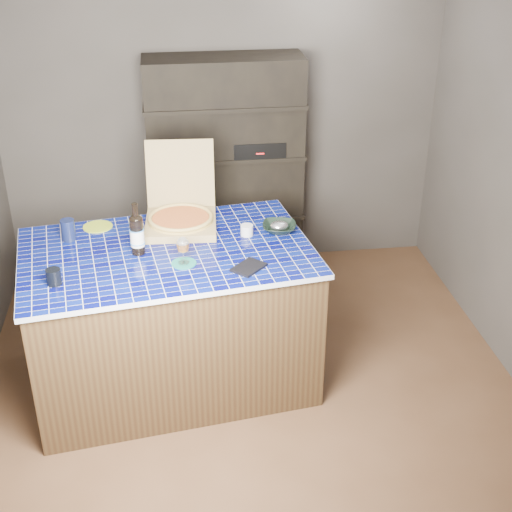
{
  "coord_description": "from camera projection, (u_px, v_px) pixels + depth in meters",
  "views": [
    {
      "loc": [
        -0.45,
        -3.77,
        2.96
      ],
      "look_at": [
        0.04,
        0.0,
        0.94
      ],
      "focal_mm": 50.0,
      "sensor_mm": 36.0,
      "label": 1
    }
  ],
  "objects": [
    {
      "name": "teal_trivet",
      "position": [
        184.0,
        263.0,
        4.17
      ],
      "size": [
        0.15,
        0.15,
        0.01
      ],
      "primitive_type": "cylinder",
      "color": "#157062",
      "rests_on": "kitchen_island"
    },
    {
      "name": "room",
      "position": [
        249.0,
        210.0,
        4.15
      ],
      "size": [
        3.5,
        3.5,
        3.5
      ],
      "color": "brown",
      "rests_on": "ground"
    },
    {
      "name": "wine_glass",
      "position": [
        183.0,
        246.0,
        4.12
      ],
      "size": [
        0.07,
        0.07,
        0.17
      ],
      "color": "white",
      "rests_on": "teal_trivet"
    },
    {
      "name": "navy_cup",
      "position": [
        68.0,
        230.0,
        4.42
      ],
      "size": [
        0.09,
        0.09,
        0.14
      ],
      "primitive_type": "cylinder",
      "color": "#0E1534",
      "rests_on": "kitchen_island"
    },
    {
      "name": "shelving_unit",
      "position": [
        226.0,
        171.0,
        5.66
      ],
      "size": [
        1.2,
        0.41,
        1.8
      ],
      "color": "black",
      "rests_on": "floor"
    },
    {
      "name": "foil_contents",
      "position": [
        279.0,
        226.0,
        4.54
      ],
      "size": [
        0.12,
        0.1,
        0.06
      ],
      "primitive_type": "ellipsoid",
      "color": "silver",
      "rests_on": "bowl"
    },
    {
      "name": "green_trivet",
      "position": [
        98.0,
        227.0,
        4.61
      ],
      "size": [
        0.19,
        0.19,
        0.01
      ],
      "primitive_type": "cylinder",
      "color": "#9FB827",
      "rests_on": "kitchen_island"
    },
    {
      "name": "bowl",
      "position": [
        279.0,
        228.0,
        4.55
      ],
      "size": [
        0.25,
        0.25,
        0.05
      ],
      "primitive_type": "imported",
      "rotation": [
        0.0,
        0.0,
        -0.19
      ],
      "color": "black",
      "rests_on": "kitchen_island"
    },
    {
      "name": "pizza_box",
      "position": [
        181.0,
        216.0,
        4.6
      ],
      "size": [
        0.48,
        0.58,
        0.49
      ],
      "rotation": [
        0.0,
        0.0,
        -0.07
      ],
      "color": "#947C4C",
      "rests_on": "kitchen_island"
    },
    {
      "name": "kitchen_island",
      "position": [
        171.0,
        317.0,
        4.55
      ],
      "size": [
        1.89,
        1.34,
        0.96
      ],
      "rotation": [
        0.0,
        0.0,
        0.14
      ],
      "color": "#44301A",
      "rests_on": "floor"
    },
    {
      "name": "mead_bottle",
      "position": [
        137.0,
        234.0,
        4.23
      ],
      "size": [
        0.09,
        0.09,
        0.33
      ],
      "color": "black",
      "rests_on": "kitchen_island"
    },
    {
      "name": "dvd_case",
      "position": [
        249.0,
        267.0,
        4.12
      ],
      "size": [
        0.23,
        0.23,
        0.02
      ],
      "primitive_type": "cube",
      "rotation": [
        0.0,
        0.0,
        -0.77
      ],
      "color": "black",
      "rests_on": "kitchen_island"
    },
    {
      "name": "white_jar",
      "position": [
        247.0,
        230.0,
        4.49
      ],
      "size": [
        0.08,
        0.08,
        0.07
      ],
      "primitive_type": "cylinder",
      "color": "silver",
      "rests_on": "kitchen_island"
    },
    {
      "name": "tumbler",
      "position": [
        54.0,
        277.0,
        3.94
      ],
      "size": [
        0.08,
        0.08,
        0.09
      ],
      "primitive_type": "cylinder",
      "color": "black",
      "rests_on": "kitchen_island"
    }
  ]
}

